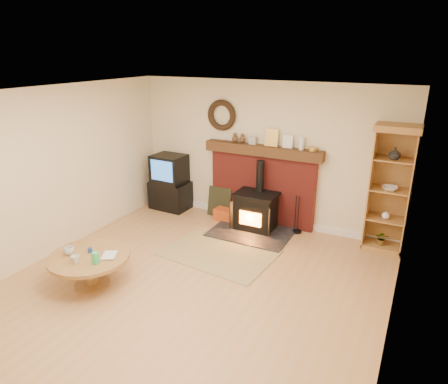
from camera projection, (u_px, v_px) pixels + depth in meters
The scene contains 11 objects.
ground at pixel (186, 293), 5.38m from camera, with size 5.50×5.50×0.00m, color #B8834C.
room_shell at pixel (184, 168), 4.89m from camera, with size 5.02×5.52×2.61m.
chimney_breast at pixel (262, 181), 7.34m from camera, with size 2.20×0.22×1.78m.
wood_stove at pixel (255, 213), 7.15m from camera, with size 1.40×1.00×1.26m.
area_rug at pixel (219, 253), 6.40m from camera, with size 1.71×1.18×0.01m, color brown.
tv_unit at pixel (170, 183), 8.09m from camera, with size 0.78×0.56×1.12m.
curio_cabinet at pixel (390, 190), 6.24m from camera, with size 0.66×0.47×2.05m.
firelog_box at pixel (224, 215), 7.63m from camera, with size 0.36×0.23×0.23m, color orange.
leaning_painting at pixel (219, 202), 7.77m from camera, with size 0.48×0.03×0.58m, color black.
fire_tools at pixel (297, 227), 7.11m from camera, with size 0.16×0.16×0.70m.
coffee_table at pixel (89, 261), 5.43m from camera, with size 1.09×1.09×0.62m.
Camera 1 is at (2.56, -3.87, 3.09)m, focal length 32.00 mm.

